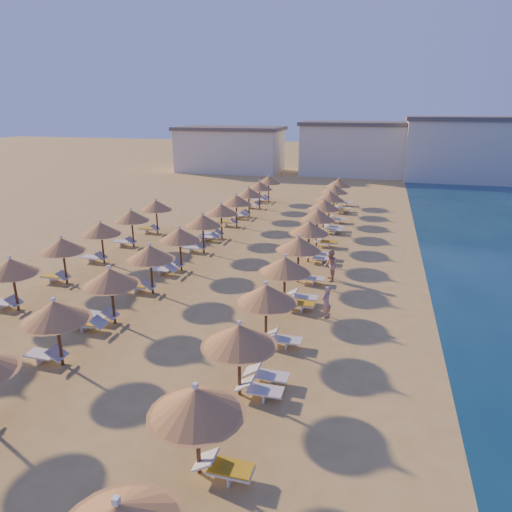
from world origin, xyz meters
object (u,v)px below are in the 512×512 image
(parasol_row_west, at_px, (192,228))
(beachgoer_a, at_px, (326,302))
(parasol_row_east, at_px, (304,236))
(beachgoer_b, at_px, (330,265))

(parasol_row_west, bearing_deg, beachgoer_a, -33.15)
(parasol_row_east, distance_m, beachgoer_b, 2.39)
(beachgoer_a, bearing_deg, parasol_row_west, -98.50)
(parasol_row_west, distance_m, beachgoer_b, 8.85)
(parasol_row_east, height_order, parasol_row_west, same)
(beachgoer_b, bearing_deg, beachgoer_a, -9.94)
(parasol_row_west, bearing_deg, beachgoer_b, -7.21)
(parasol_row_east, bearing_deg, beachgoer_a, -70.78)
(parasol_row_east, height_order, beachgoer_b, parasol_row_east)
(beachgoer_a, height_order, beachgoer_b, beachgoer_b)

